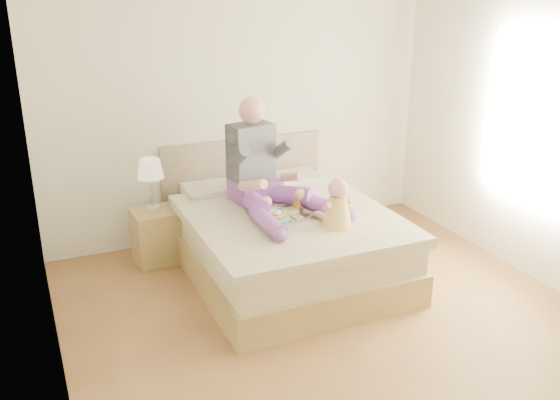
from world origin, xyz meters
name	(u,v)px	position (x,y,z in m)	size (l,w,h in m)	color
room	(354,135)	(0.08, 0.01, 1.51)	(4.02, 4.22, 2.71)	brown
bed	(281,237)	(0.00, 1.08, 0.32)	(1.70, 2.18, 1.00)	olive
nightstand	(157,236)	(-1.00, 1.71, 0.25)	(0.44, 0.39, 0.51)	olive
lamp	(150,171)	(-1.01, 1.72, 0.88)	(0.24, 0.24, 0.49)	silver
adult	(264,174)	(-0.12, 1.22, 0.90)	(0.83, 1.24, 0.98)	#6D3A93
tray	(285,214)	(-0.07, 0.85, 0.64)	(0.51, 0.45, 0.13)	silver
baby	(337,207)	(0.24, 0.50, 0.78)	(0.27, 0.37, 0.41)	gold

